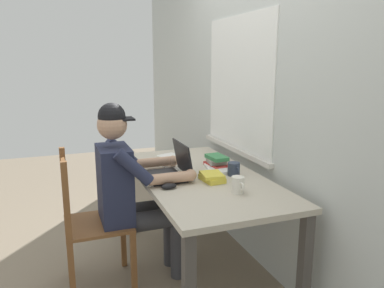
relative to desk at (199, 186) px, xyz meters
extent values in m
plane|color=gray|center=(0.00, 0.00, -0.64)|extent=(8.00, 8.00, 0.00)
cube|color=beige|center=(0.00, 0.48, 0.66)|extent=(6.00, 0.04, 2.60)
cube|color=white|center=(-0.34, 0.45, 0.69)|extent=(1.06, 0.01, 1.02)
cube|color=beige|center=(-0.34, 0.45, 0.16)|extent=(1.12, 0.06, 0.04)
cube|color=#BCB29E|center=(0.00, 0.00, 0.07)|extent=(1.59, 0.79, 0.03)
cube|color=#4C4742|center=(-0.75, -0.35, -0.29)|extent=(0.06, 0.06, 0.69)
cube|color=#4C4742|center=(-0.75, 0.35, -0.29)|extent=(0.06, 0.06, 0.69)
cube|color=#4C4742|center=(0.75, 0.35, -0.29)|extent=(0.06, 0.06, 0.69)
cube|color=#232842|center=(-0.05, -0.58, 0.07)|extent=(0.34, 0.20, 0.50)
sphere|color=tan|center=(-0.05, -0.58, 0.46)|extent=(0.19, 0.19, 0.19)
sphere|color=black|center=(-0.05, -0.58, 0.51)|extent=(0.17, 0.17, 0.17)
cube|color=black|center=(-0.05, -0.49, 0.49)|extent=(0.13, 0.10, 0.01)
cylinder|color=#38383D|center=(-0.14, -0.38, -0.18)|extent=(0.13, 0.40, 0.13)
cylinder|color=#38383D|center=(0.04, -0.38, -0.18)|extent=(0.13, 0.40, 0.13)
cylinder|color=#38383D|center=(-0.14, -0.18, -0.41)|extent=(0.10, 0.10, 0.45)
cylinder|color=#38383D|center=(0.04, -0.18, -0.41)|extent=(0.10, 0.10, 0.45)
cylinder|color=#232842|center=(-0.25, -0.49, 0.22)|extent=(0.10, 0.25, 0.25)
cylinder|color=tan|center=(-0.25, -0.26, 0.13)|extent=(0.07, 0.28, 0.07)
sphere|color=tan|center=(-0.24, -0.12, 0.13)|extent=(0.08, 0.08, 0.08)
cylinder|color=#232842|center=(0.15, -0.49, 0.22)|extent=(0.10, 0.25, 0.25)
cylinder|color=tan|center=(0.15, -0.26, 0.13)|extent=(0.07, 0.28, 0.07)
sphere|color=tan|center=(0.14, -0.12, 0.13)|extent=(0.08, 0.08, 0.08)
cube|color=brown|center=(-0.05, -0.70, -0.19)|extent=(0.42, 0.42, 0.02)
cube|color=brown|center=(0.14, -0.51, -0.42)|extent=(0.04, 0.04, 0.43)
cube|color=brown|center=(-0.24, -0.51, -0.42)|extent=(0.04, 0.04, 0.43)
cube|color=brown|center=(0.14, -0.89, -0.42)|extent=(0.04, 0.04, 0.43)
cube|color=brown|center=(-0.24, -0.89, -0.42)|extent=(0.04, 0.04, 0.43)
cube|color=brown|center=(0.14, -0.89, 0.06)|extent=(0.04, 0.04, 0.48)
cube|color=brown|center=(-0.24, -0.89, 0.06)|extent=(0.04, 0.04, 0.48)
cube|color=brown|center=(-0.05, -0.89, -0.06)|extent=(0.36, 0.02, 0.04)
cube|color=brown|center=(-0.05, -0.89, 0.08)|extent=(0.36, 0.02, 0.04)
cube|color=brown|center=(-0.05, -0.89, 0.22)|extent=(0.36, 0.02, 0.04)
cube|color=black|center=(-0.03, -0.25, 0.09)|extent=(0.33, 0.23, 0.02)
cube|color=#2B2B2D|center=(-0.03, -0.25, 0.10)|extent=(0.29, 0.17, 0.00)
cube|color=black|center=(-0.03, -0.11, 0.21)|extent=(0.33, 0.05, 0.22)
cube|color=#99A8B2|center=(-0.03, -0.11, 0.21)|extent=(0.29, 0.04, 0.19)
ellipsoid|color=black|center=(0.21, -0.28, 0.10)|extent=(0.06, 0.10, 0.03)
cylinder|color=silver|center=(0.42, 0.08, 0.13)|extent=(0.08, 0.08, 0.10)
torus|color=silver|center=(0.47, 0.08, 0.14)|extent=(0.05, 0.01, 0.05)
cylinder|color=#2D384C|center=(0.09, 0.22, 0.13)|extent=(0.08, 0.08, 0.09)
torus|color=#2D384C|center=(0.14, 0.22, 0.13)|extent=(0.05, 0.01, 0.05)
cube|color=#BC332D|center=(-0.14, 0.20, 0.10)|extent=(0.21, 0.15, 0.03)
cube|color=gray|center=(-0.15, 0.19, 0.13)|extent=(0.16, 0.14, 0.03)
cube|color=#38844C|center=(-0.14, 0.19, 0.16)|extent=(0.19, 0.13, 0.03)
cube|color=gold|center=(0.16, 0.03, 0.10)|extent=(0.19, 0.13, 0.03)
cube|color=gold|center=(0.16, 0.03, 0.13)|extent=(0.18, 0.15, 0.02)
cube|color=white|center=(-0.07, 0.18, 0.09)|extent=(0.28, 0.22, 0.02)
cube|color=white|center=(-0.55, -0.03, 0.09)|extent=(0.26, 0.23, 0.01)
cube|color=white|center=(-0.26, -0.10, 0.09)|extent=(0.24, 0.19, 0.01)
camera|label=1|loc=(2.32, -0.91, 0.85)|focal=35.13mm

